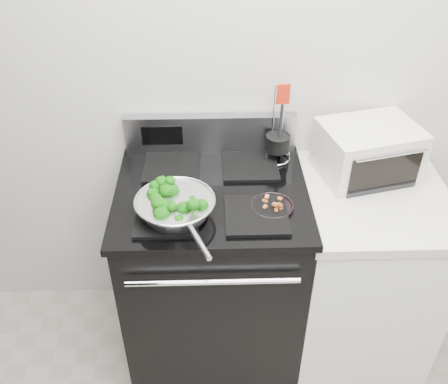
{
  "coord_description": "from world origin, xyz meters",
  "views": [
    {
      "loc": [
        -0.3,
        -0.22,
        2.17
      ],
      "look_at": [
        -0.25,
        1.36,
        0.98
      ],
      "focal_mm": 40.0,
      "sensor_mm": 36.0,
      "label": 1
    }
  ],
  "objects_px": {
    "gas_range": "(213,270)",
    "skillet": "(175,206)",
    "bacon_plate": "(272,204)",
    "toaster_oven": "(368,151)",
    "utensil_holder": "(277,147)"
  },
  "relations": [
    {
      "from": "gas_range",
      "to": "skillet",
      "type": "xyz_separation_m",
      "value": [
        -0.14,
        -0.16,
        0.51
      ]
    },
    {
      "from": "bacon_plate",
      "to": "skillet",
      "type": "bearing_deg",
      "value": -173.58
    },
    {
      "from": "gas_range",
      "to": "bacon_plate",
      "type": "distance_m",
      "value": 0.55
    },
    {
      "from": "gas_range",
      "to": "bacon_plate",
      "type": "height_order",
      "value": "gas_range"
    },
    {
      "from": "skillet",
      "to": "utensil_holder",
      "type": "distance_m",
      "value": 0.58
    },
    {
      "from": "skillet",
      "to": "bacon_plate",
      "type": "height_order",
      "value": "skillet"
    },
    {
      "from": "toaster_oven",
      "to": "skillet",
      "type": "bearing_deg",
      "value": -172.64
    },
    {
      "from": "gas_range",
      "to": "utensil_holder",
      "type": "distance_m",
      "value": 0.64
    },
    {
      "from": "skillet",
      "to": "utensil_holder",
      "type": "relative_size",
      "value": 1.26
    },
    {
      "from": "skillet",
      "to": "toaster_oven",
      "type": "distance_m",
      "value": 0.86
    },
    {
      "from": "skillet",
      "to": "toaster_oven",
      "type": "relative_size",
      "value": 1.03
    },
    {
      "from": "utensil_holder",
      "to": "toaster_oven",
      "type": "relative_size",
      "value": 0.82
    },
    {
      "from": "skillet",
      "to": "toaster_oven",
      "type": "bearing_deg",
      "value": -1.37
    },
    {
      "from": "toaster_oven",
      "to": "bacon_plate",
      "type": "bearing_deg",
      "value": -161.89
    },
    {
      "from": "gas_range",
      "to": "skillet",
      "type": "bearing_deg",
      "value": -129.97
    }
  ]
}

